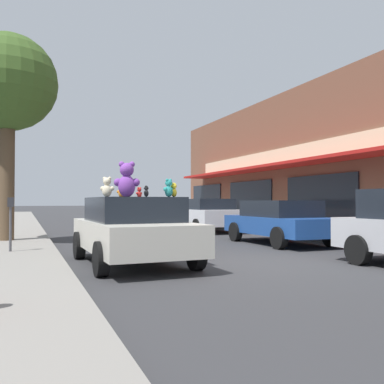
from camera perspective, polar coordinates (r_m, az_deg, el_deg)
name	(u,v)px	position (r m, az deg, el deg)	size (l,w,h in m)	color
ground_plane	(256,263)	(9.39, 8.56, -9.28)	(260.00, 260.00, 0.00)	#333335
plush_art_car	(133,229)	(9.06, -7.94, -4.86)	(2.10, 4.12, 1.40)	beige
teddy_bear_giant	(127,180)	(9.04, -8.69, 1.59)	(0.57, 0.40, 0.75)	purple
teddy_bear_cream	(107,187)	(8.34, -11.26, 0.63)	(0.28, 0.24, 0.39)	beige
teddy_bear_red	(139,193)	(10.02, -7.04, -0.08)	(0.18, 0.15, 0.25)	red
teddy_bear_orange	(122,191)	(9.95, -9.35, 0.16)	(0.24, 0.20, 0.33)	orange
teddy_bear_blue	(126,193)	(9.66, -8.84, -0.11)	(0.12, 0.17, 0.22)	blue
teddy_bear_teal	(169,188)	(8.25, -3.13, 0.52)	(0.26, 0.22, 0.35)	teal
teddy_bear_black	(146,191)	(8.10, -6.12, 0.08)	(0.13, 0.16, 0.21)	black
teddy_bear_yellow	(174,190)	(8.34, -2.43, 0.25)	(0.18, 0.20, 0.28)	yellow
parked_car_far_center	(280,221)	(13.53, 11.64, -3.76)	(1.96, 4.17, 1.34)	#1E4793
parked_car_far_right	(205,214)	(18.75, 1.73, -2.90)	(2.04, 4.35, 1.42)	silver
street_tree	(8,85)	(14.63, -23.34, 13.02)	(2.97, 2.97, 6.33)	brown
parking_meter	(11,217)	(10.96, -23.04, -3.08)	(0.14, 0.10, 1.27)	#4C4C51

